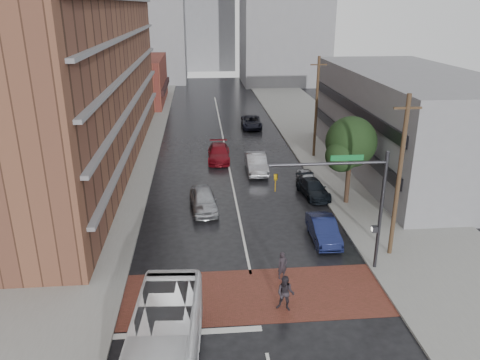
{
  "coord_description": "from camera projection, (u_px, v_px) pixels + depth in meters",
  "views": [
    {
      "loc": [
        -2.66,
        -20.58,
        14.53
      ],
      "look_at": [
        -0.08,
        8.68,
        3.5
      ],
      "focal_mm": 35.0,
      "sensor_mm": 36.0,
      "label": 1
    }
  ],
  "objects": [
    {
      "name": "crosswalk",
      "position": [
        255.0,
        295.0,
        24.98
      ],
      "size": [
        14.0,
        5.0,
        0.02
      ],
      "primitive_type": "cube",
      "color": "brown",
      "rests_on": "ground"
    },
    {
      "name": "ground",
      "position": [
        256.0,
        300.0,
        24.51
      ],
      "size": [
        160.0,
        160.0,
        0.0
      ],
      "primitive_type": "plane",
      "color": "black",
      "rests_on": "ground"
    },
    {
      "name": "sidewalk_west",
      "position": [
        112.0,
        159.0,
        46.85
      ],
      "size": [
        9.0,
        90.0,
        0.15
      ],
      "primitive_type": "cube",
      "color": "gray",
      "rests_on": "ground"
    },
    {
      "name": "storefront_west",
      "position": [
        138.0,
        80.0,
        72.65
      ],
      "size": [
        8.0,
        16.0,
        7.0
      ],
      "primitive_type": "cube",
      "color": "brown",
      "rests_on": "ground"
    },
    {
      "name": "utility_pole_near",
      "position": [
        399.0,
        177.0,
        27.16
      ],
      "size": [
        1.6,
        0.26,
        10.0
      ],
      "color": "#473321",
      "rests_on": "ground"
    },
    {
      "name": "apartment_block",
      "position": [
        66.0,
        11.0,
        40.82
      ],
      "size": [
        10.0,
        44.0,
        28.0
      ],
      "primitive_type": "cube",
      "color": "brown",
      "rests_on": "ground"
    },
    {
      "name": "car_parked_far",
      "position": [
        307.0,
        179.0,
        39.73
      ],
      "size": [
        1.65,
        3.81,
        1.28
      ],
      "primitive_type": "imported",
      "rotation": [
        0.0,
        0.0,
        -0.04
      ],
      "color": "#AAADB1",
      "rests_on": "ground"
    },
    {
      "name": "street_tree",
      "position": [
        351.0,
        145.0,
        34.78
      ],
      "size": [
        4.2,
        4.1,
        6.9
      ],
      "color": "#332319",
      "rests_on": "ground"
    },
    {
      "name": "pedestrian_b",
      "position": [
        285.0,
        294.0,
        23.43
      ],
      "size": [
        1.13,
        1.02,
        1.91
      ],
      "primitive_type": "imported",
      "rotation": [
        0.0,
        0.0,
        -0.39
      ],
      "color": "#262127",
      "rests_on": "ground"
    },
    {
      "name": "building_east",
      "position": [
        409.0,
        121.0,
        42.94
      ],
      "size": [
        11.0,
        26.0,
        9.0
      ],
      "primitive_type": "cube",
      "color": "gray",
      "rests_on": "ground"
    },
    {
      "name": "car_travel_b",
      "position": [
        256.0,
        163.0,
        43.03
      ],
      "size": [
        1.83,
        5.15,
        1.69
      ],
      "primitive_type": "imported",
      "rotation": [
        0.0,
        0.0,
        -0.01
      ],
      "color": "#A0A2A8",
      "rests_on": "ground"
    },
    {
      "name": "distant_tower_center",
      "position": [
        208.0,
        16.0,
        108.89
      ],
      "size": [
        12.0,
        10.0,
        24.0
      ],
      "primitive_type": "cube",
      "color": "gray",
      "rests_on": "ground"
    },
    {
      "name": "car_parked_mid",
      "position": [
        313.0,
        188.0,
        37.7
      ],
      "size": [
        2.35,
        4.65,
        1.29
      ],
      "primitive_type": "imported",
      "rotation": [
        0.0,
        0.0,
        0.13
      ],
      "color": "black",
      "rests_on": "ground"
    },
    {
      "name": "utility_pole_far",
      "position": [
        316.0,
        107.0,
        45.81
      ],
      "size": [
        1.6,
        0.26,
        10.0
      ],
      "color": "#473321",
      "rests_on": "ground"
    },
    {
      "name": "car_travel_c",
      "position": [
        219.0,
        153.0,
        46.29
      ],
      "size": [
        2.31,
        5.32,
        1.52
      ],
      "primitive_type": "imported",
      "rotation": [
        0.0,
        0.0,
        -0.03
      ],
      "color": "maroon",
      "rests_on": "ground"
    },
    {
      "name": "sidewalk_east",
      "position": [
        337.0,
        153.0,
        48.75
      ],
      "size": [
        9.0,
        90.0,
        0.15
      ],
      "primitive_type": "cube",
      "color": "gray",
      "rests_on": "ground"
    },
    {
      "name": "car_parked_near",
      "position": [
        323.0,
        230.0,
        30.56
      ],
      "size": [
        1.63,
        4.49,
        1.47
      ],
      "primitive_type": "imported",
      "rotation": [
        0.0,
        0.0,
        -0.02
      ],
      "color": "#121940",
      "rests_on": "ground"
    },
    {
      "name": "pedestrian_a",
      "position": [
        282.0,
        265.0,
        26.19
      ],
      "size": [
        0.71,
        0.59,
        1.65
      ],
      "primitive_type": "imported",
      "rotation": [
        0.0,
        0.0,
        0.39
      ],
      "color": "black",
      "rests_on": "ground"
    },
    {
      "name": "car_travel_a",
      "position": [
        203.0,
        200.0,
        35.01
      ],
      "size": [
        2.33,
        4.89,
        1.61
      ],
      "primitive_type": "imported",
      "rotation": [
        0.0,
        0.0,
        0.09
      ],
      "color": "#A2A5AA",
      "rests_on": "ground"
    },
    {
      "name": "suv_travel",
      "position": [
        251.0,
        122.0,
        58.67
      ],
      "size": [
        2.59,
        5.32,
        1.46
      ],
      "primitive_type": "imported",
      "rotation": [
        0.0,
        0.0,
        -0.03
      ],
      "color": "black",
      "rests_on": "ground"
    },
    {
      "name": "signal_mast",
      "position": [
        357.0,
        195.0,
        25.66
      ],
      "size": [
        6.5,
        0.3,
        7.2
      ],
      "color": "#2D2D33",
      "rests_on": "ground"
    }
  ]
}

